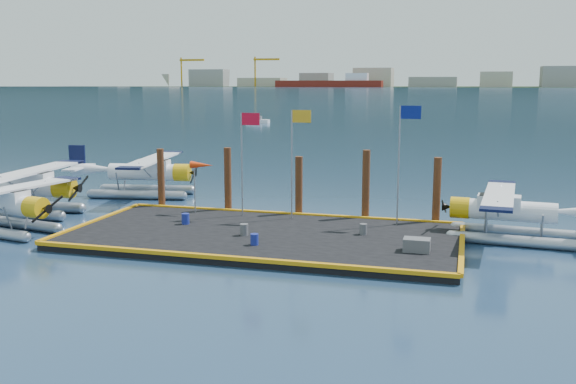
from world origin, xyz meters
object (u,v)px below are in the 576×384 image
object	(u,v)px
seaplane_b	(25,189)
windsock	(202,166)
piling_1	(228,182)
drum_0	(186,219)
drum_1	(254,239)
crate	(417,245)
drum_3	(244,230)
piling_0	(161,180)
piling_3	(366,187)
seaplane_d	(506,214)
piling_2	(299,188)
flagpole_blue	(403,147)
flagpole_yellow	(295,147)
flagpole_red	(245,148)
seaplane_c	(147,175)
drum_2	(363,229)
piling_4	(437,193)

from	to	relation	value
seaplane_b	windsock	xyz separation A→B (m)	(10.97, 1.76, 1.60)
windsock	piling_1	world-z (taller)	piling_1
drum_0	piling_1	bearing A→B (deg)	80.56
drum_1	crate	xyz separation A→B (m)	(7.62, 0.91, 0.03)
drum_3	piling_0	world-z (taller)	piling_0
seaplane_b	drum_1	bearing A→B (deg)	69.69
drum_1	piling_3	distance (m)	9.05
seaplane_d	piling_2	bearing A→B (deg)	83.97
windsock	seaplane_b	bearing A→B (deg)	-170.87
seaplane_d	flagpole_blue	world-z (taller)	flagpole_blue
flagpole_yellow	flagpole_blue	distance (m)	6.00
flagpole_red	flagpole_blue	bearing A→B (deg)	-0.00
drum_3	windsock	xyz separation A→B (m)	(-4.25, 4.59, 2.53)
flagpole_red	seaplane_b	bearing A→B (deg)	-172.67
flagpole_red	piling_1	bearing A→B (deg)	136.85
windsock	crate	bearing A→B (deg)	-22.56
drum_1	flagpole_red	bearing A→B (deg)	112.83
seaplane_c	drum_0	xyz separation A→B (m)	(7.19, -9.24, -0.89)
piling_3	flagpole_red	bearing A→B (deg)	-166.75
drum_2	drum_3	world-z (taller)	drum_3
piling_1	piling_4	world-z (taller)	piling_1
seaplane_b	flagpole_red	bearing A→B (deg)	92.55
piling_3	drum_0	bearing A→B (deg)	-153.64
seaplane_b	piling_0	distance (m)	8.22
drum_3	piling_4	xyz separation A→B (m)	(9.27, 6.19, 1.30)
flagpole_yellow	piling_1	size ratio (longest dim) A/B	1.48
drum_2	drum_0	bearing A→B (deg)	-178.59
drum_2	flagpole_red	distance (m)	8.69
flagpole_yellow	drum_3	bearing A→B (deg)	-107.82
drum_3	flagpole_blue	size ratio (longest dim) A/B	0.09
crate	drum_3	bearing A→B (deg)	174.70
drum_0	piling_2	size ratio (longest dim) A/B	0.16
piling_0	piling_4	bearing A→B (deg)	0.00
flagpole_yellow	windsock	distance (m)	5.87
seaplane_b	flagpole_yellow	size ratio (longest dim) A/B	1.70
flagpole_blue	windsock	xyz separation A→B (m)	(-11.72, 0.00, -1.46)
flagpole_yellow	drum_1	bearing A→B (deg)	-93.08
crate	piling_2	size ratio (longest dim) A/B	0.32
drum_3	flagpole_yellow	world-z (taller)	flagpole_yellow
flagpole_yellow	windsock	world-z (taller)	flagpole_yellow
drum_0	drum_3	xyz separation A→B (m)	(3.99, -1.60, -0.00)
flagpole_red	flagpole_blue	distance (m)	8.99
drum_3	flagpole_blue	bearing A→B (deg)	31.58
piling_1	piling_2	distance (m)	4.50
windsock	piling_3	distance (m)	9.72
flagpole_red	piling_4	distance (m)	11.17
drum_3	seaplane_d	bearing A→B (deg)	17.48
crate	piling_0	bearing A→B (deg)	156.98
flagpole_red	piling_3	xyz separation A→B (m)	(6.79, 1.60, -2.25)
drum_3	flagpole_yellow	distance (m)	6.15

